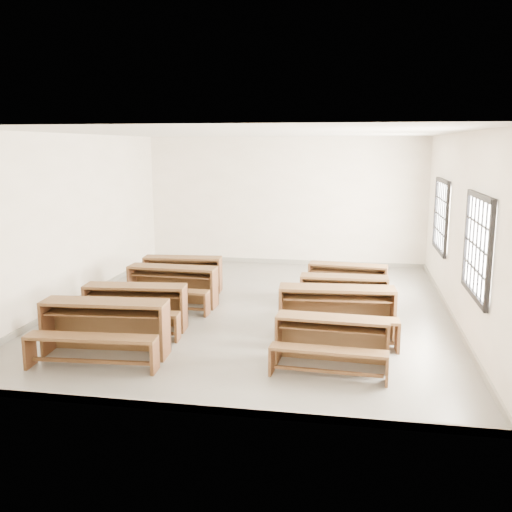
% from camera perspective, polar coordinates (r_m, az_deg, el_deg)
% --- Properties ---
extents(room, '(8.50, 8.50, 3.20)m').
position_cam_1_polar(room, '(10.21, 0.50, 6.29)').
color(room, slate).
rests_on(room, ground).
extents(desk_set_0, '(1.85, 1.05, 0.81)m').
position_cam_1_polar(desk_set_0, '(8.45, -14.96, -6.66)').
color(desk_set_0, brown).
rests_on(desk_set_0, ground).
extents(desk_set_1, '(1.73, 1.00, 0.75)m').
position_cam_1_polar(desk_set_1, '(9.53, -12.05, -4.75)').
color(desk_set_1, brown).
rests_on(desk_set_1, ground).
extents(desk_set_2, '(1.70, 0.92, 0.75)m').
position_cam_1_polar(desk_set_2, '(10.81, -8.42, -2.72)').
color(desk_set_2, brown).
rests_on(desk_set_2, ground).
extents(desk_set_3, '(1.66, 0.96, 0.72)m').
position_cam_1_polar(desk_set_3, '(11.88, -7.38, -1.55)').
color(desk_set_3, brown).
rests_on(desk_set_3, ground).
extents(desk_set_4, '(1.58, 0.88, 0.69)m').
position_cam_1_polar(desk_set_4, '(7.89, 7.59, -8.18)').
color(desk_set_4, brown).
rests_on(desk_set_4, ground).
extents(desk_set_5, '(1.86, 1.05, 0.81)m').
position_cam_1_polar(desk_set_5, '(9.02, 8.07, -5.27)').
color(desk_set_5, brown).
rests_on(desk_set_5, ground).
extents(desk_set_6, '(1.56, 0.83, 0.70)m').
position_cam_1_polar(desk_set_6, '(10.30, 8.76, -3.61)').
color(desk_set_6, brown).
rests_on(desk_set_6, ground).
extents(desk_set_7, '(1.60, 0.96, 0.69)m').
position_cam_1_polar(desk_set_7, '(11.37, 9.11, -2.27)').
color(desk_set_7, brown).
rests_on(desk_set_7, ground).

